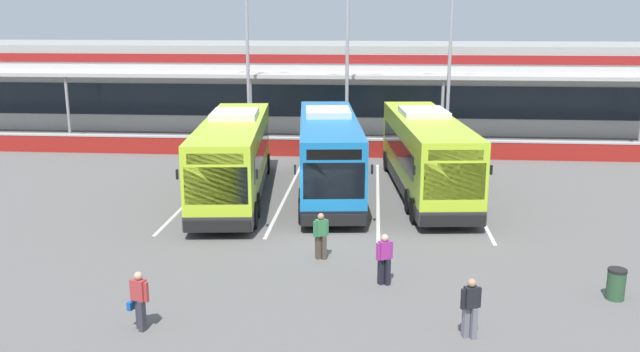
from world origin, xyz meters
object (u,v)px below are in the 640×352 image
(pedestrian_with_handbag, at_px, (139,299))
(pedestrian_child, at_px, (384,258))
(lamp_post_west, at_px, (247,45))
(litter_bin, at_px, (616,284))
(lamp_post_east, at_px, (450,46))
(pedestrian_in_dark_coat, at_px, (321,234))
(coach_bus_centre, at_px, (426,155))
(lamp_post_centre, at_px, (347,46))
(coach_bus_leftmost, at_px, (234,158))
(coach_bus_left_centre, at_px, (329,155))
(pedestrian_near_bin, at_px, (470,306))

(pedestrian_with_handbag, bearing_deg, pedestrian_child, 28.91)
(lamp_post_west, xyz_separation_m, litter_bin, (14.92, -22.33, -5.82))
(lamp_post_east, bearing_deg, pedestrian_in_dark_coat, -107.52)
(coach_bus_centre, relative_size, lamp_post_centre, 1.12)
(lamp_post_centre, xyz_separation_m, lamp_post_east, (6.08, 1.01, 0.00))
(pedestrian_with_handbag, height_order, pedestrian_child, same)
(coach_bus_leftmost, height_order, coach_bus_left_centre, same)
(pedestrian_in_dark_coat, distance_m, lamp_post_west, 21.37)
(coach_bus_leftmost, bearing_deg, coach_bus_centre, 8.98)
(coach_bus_leftmost, distance_m, lamp_post_west, 13.00)
(pedestrian_near_bin, xyz_separation_m, lamp_post_west, (-10.35, 25.11, 5.42))
(pedestrian_child, bearing_deg, pedestrian_in_dark_coat, 135.97)
(coach_bus_centre, relative_size, lamp_post_west, 1.12)
(pedestrian_with_handbag, bearing_deg, pedestrian_near_bin, 1.49)
(coach_bus_leftmost, height_order, litter_bin, coach_bus_leftmost)
(lamp_post_west, distance_m, litter_bin, 27.48)
(pedestrian_near_bin, xyz_separation_m, lamp_post_east, (1.91, 24.86, 5.42))
(pedestrian_in_dark_coat, height_order, pedestrian_child, same)
(pedestrian_near_bin, height_order, lamp_post_centre, lamp_post_centre)
(pedestrian_in_dark_coat, xyz_separation_m, litter_bin, (8.82, -2.58, -0.41))
(pedestrian_child, distance_m, lamp_post_east, 22.57)
(lamp_post_centre, bearing_deg, coach_bus_left_centre, -92.46)
(lamp_post_centre, bearing_deg, pedestrian_with_handbag, -100.33)
(pedestrian_in_dark_coat, bearing_deg, lamp_post_west, 107.17)
(coach_bus_left_centre, distance_m, pedestrian_in_dark_coat, 8.81)
(coach_bus_centre, distance_m, pedestrian_child, 11.28)
(pedestrian_child, xyz_separation_m, pedestrian_near_bin, (2.14, -3.32, 0.00))
(coach_bus_leftmost, xyz_separation_m, lamp_post_east, (10.71, 11.85, 4.50))
(coach_bus_left_centre, distance_m, pedestrian_near_bin, 14.87)
(coach_bus_centre, xyz_separation_m, lamp_post_west, (-10.23, 10.72, 4.50))
(pedestrian_in_dark_coat, bearing_deg, lamp_post_centre, 89.77)
(coach_bus_leftmost, bearing_deg, coach_bus_left_centre, 14.63)
(lamp_post_centre, bearing_deg, coach_bus_leftmost, -113.13)
(coach_bus_leftmost, distance_m, pedestrian_child, 11.80)
(coach_bus_centre, distance_m, pedestrian_in_dark_coat, 9.96)
(lamp_post_east, bearing_deg, coach_bus_left_centre, -121.16)
(pedestrian_child, bearing_deg, lamp_post_east, 79.36)
(coach_bus_leftmost, bearing_deg, lamp_post_centre, 66.87)
(coach_bus_leftmost, distance_m, lamp_post_east, 16.60)
(coach_bus_leftmost, xyz_separation_m, pedestrian_in_dark_coat, (4.56, -7.65, -0.91))
(pedestrian_child, bearing_deg, pedestrian_near_bin, -57.22)
(pedestrian_in_dark_coat, bearing_deg, pedestrian_near_bin, -51.61)
(coach_bus_leftmost, xyz_separation_m, lamp_post_west, (-1.54, 12.10, 4.50))
(pedestrian_with_handbag, relative_size, lamp_post_centre, 0.15)
(coach_bus_leftmost, bearing_deg, pedestrian_in_dark_coat, -59.22)
(lamp_post_centre, height_order, litter_bin, lamp_post_centre)
(coach_bus_left_centre, height_order, pedestrian_child, coach_bus_left_centre)
(lamp_post_east, bearing_deg, pedestrian_near_bin, -94.38)
(lamp_post_centre, xyz_separation_m, litter_bin, (8.74, -21.07, -5.82))
(coach_bus_left_centre, bearing_deg, coach_bus_leftmost, -165.37)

